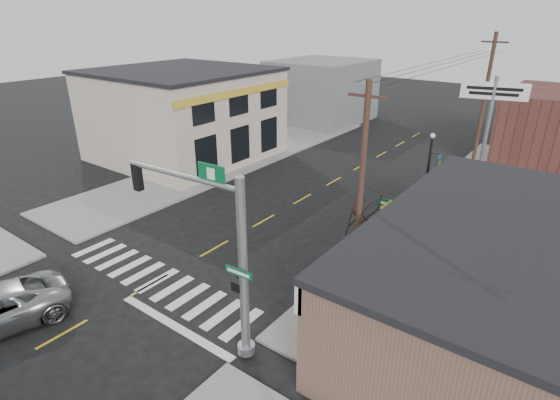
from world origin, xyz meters
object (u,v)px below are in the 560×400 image
Objects in this scene: bare_tree at (365,212)px; utility_pole_near at (360,194)px; dance_center_sign at (491,111)px; traffic_signal_pole at (224,245)px; utility_pole_far at (483,106)px; fire_hydrant at (379,269)px; guide_sign at (391,215)px; lamp_post at (429,173)px.

utility_pole_near reaches higher than bare_tree.
traffic_signal_pole is at bearing -114.19° from dance_center_sign.
utility_pole_far is at bearing 90.00° from bare_tree.
traffic_signal_pole reaches higher than bare_tree.
fire_hydrant is 0.10× the size of dance_center_sign.
bare_tree is at bearing -109.04° from fire_hydrant.
dance_center_sign is at bearing -67.81° from utility_pole_far.
bare_tree is (-1.50, -12.59, -2.14)m from dance_center_sign.
bare_tree is at bearing 89.65° from utility_pole_near.
traffic_signal_pole is 8.33m from fire_hydrant.
guide_sign is at bearing 76.79° from traffic_signal_pole.
utility_pole_near is (-0.39, -1.73, 4.09)m from fire_hydrant.
guide_sign is at bearing -115.84° from dance_center_sign.
dance_center_sign reaches higher than traffic_signal_pole.
fire_hydrant is at bearing -67.37° from lamp_post.
utility_pole_near is at bearing -80.33° from guide_sign.
utility_pole_near is 18.26m from utility_pole_far.
fire_hydrant is 0.09× the size of utility_pole_near.
guide_sign reaches higher than fire_hydrant.
dance_center_sign is 12.86m from bare_tree.
lamp_post is at bearing -119.85° from dance_center_sign.
utility_pole_near reaches higher than lamp_post.
utility_pole_near is (0.00, -0.60, 0.97)m from bare_tree.
utility_pole_far is at bearing 92.37° from guide_sign.
traffic_signal_pole is at bearing -89.38° from utility_pole_far.
guide_sign is 4.34m from bare_tree.
utility_pole_far is (0.00, 10.09, 2.01)m from lamp_post.
guide_sign is at bearing 95.14° from utility_pole_near.
lamp_post is (-0.39, 6.44, 2.59)m from fire_hydrant.
utility_pole_near is at bearing -70.83° from lamp_post.
utility_pole_far is (-0.00, 18.25, 0.52)m from utility_pole_near.
lamp_post is 8.30m from utility_pole_near.
bare_tree is 17.72m from utility_pole_far.
utility_pole_near is (0.44, -4.54, 2.73)m from guide_sign.
lamp_post reaches higher than bare_tree.
dance_center_sign is at bearing 83.21° from bare_tree.
traffic_signal_pole is 0.76× the size of utility_pole_near.
dance_center_sign reaches higher than guide_sign.
dance_center_sign is at bearing 84.47° from fire_hydrant.
utility_pole_far reaches higher than fire_hydrant.
utility_pole_far is at bearing 81.22° from traffic_signal_pole.
fire_hydrant is 17.16m from utility_pole_far.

